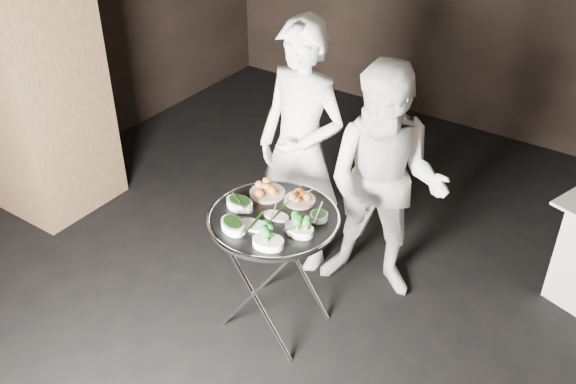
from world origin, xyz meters
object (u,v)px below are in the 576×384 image
Objects in this scene: waiter_right at (385,186)px; waiter_left at (301,149)px; tray_stand at (274,267)px; serving_tray at (274,218)px.

waiter_left is at bearing 167.06° from waiter_right.
tray_stand is 0.50× the size of waiter_right.
serving_tray is at bearing -132.74° from waiter_right.
waiter_left reaches higher than tray_stand.
waiter_right is at bearing 61.59° from tray_stand.
waiter_left reaches higher than waiter_right.
serving_tray is (0.00, 0.00, 0.37)m from tray_stand.
waiter_left is 0.64m from waiter_right.
serving_tray is 0.43× the size of waiter_left.
tray_stand is 0.37m from serving_tray.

